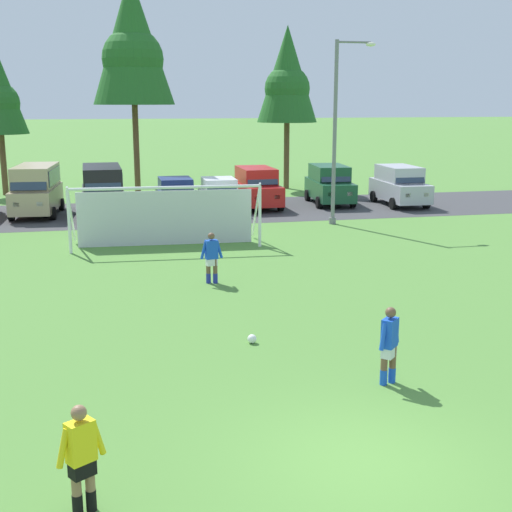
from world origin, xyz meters
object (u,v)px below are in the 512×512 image
(parked_car_slot_left, at_px, (36,189))
(parked_car_slot_center_left, at_px, (103,190))
(parked_car_slot_center, at_px, (176,194))
(referee, at_px, (82,460))
(parked_car_slot_right, at_px, (257,187))
(parked_car_slot_center_right, at_px, (219,194))
(street_lamp, at_px, (338,131))
(soccer_goal, at_px, (166,214))
(soccer_ball, at_px, (252,339))
(parked_car_slot_end, at_px, (400,185))
(parked_car_slot_far_right, at_px, (330,184))
(player_midfield_center, at_px, (212,258))
(player_defender_far, at_px, (389,346))

(parked_car_slot_left, distance_m, parked_car_slot_center_left, 3.48)
(parked_car_slot_center_left, relative_size, parked_car_slot_center, 1.15)
(referee, height_order, parked_car_slot_right, parked_car_slot_right)
(parked_car_slot_left, relative_size, parked_car_slot_center_right, 1.17)
(street_lamp, bearing_deg, parked_car_slot_right, 114.56)
(parked_car_slot_center_right, height_order, parked_car_slot_right, parked_car_slot_right)
(soccer_goal, height_order, parked_car_slot_center_left, soccer_goal)
(soccer_ball, xyz_separation_m, parked_car_slot_center_left, (-3.51, 19.46, 1.23))
(parked_car_slot_center_right, distance_m, parked_car_slot_end, 10.12)
(parked_car_slot_center_left, distance_m, parked_car_slot_far_right, 12.54)
(street_lamp, bearing_deg, parked_car_slot_end, 42.36)
(parked_car_slot_left, xyz_separation_m, parked_car_slot_right, (11.42, 0.13, -0.23))
(parked_car_slot_left, xyz_separation_m, parked_car_slot_far_right, (15.70, 0.55, -0.23))
(player_midfield_center, height_order, parked_car_slot_center_left, parked_car_slot_center_left)
(player_midfield_center, relative_size, parked_car_slot_far_right, 0.35)
(player_midfield_center, distance_m, player_defender_far, 8.91)
(parked_car_slot_center_left, height_order, parked_car_slot_end, parked_car_slot_center_left)
(soccer_goal, xyz_separation_m, street_lamp, (8.26, 3.36, 3.03))
(soccer_goal, xyz_separation_m, parked_car_slot_left, (-5.75, 8.91, 0.05))
(player_defender_far, bearing_deg, player_midfield_center, 105.31)
(parked_car_slot_right, bearing_deg, parked_car_slot_center_left, -170.93)
(soccer_ball, relative_size, parked_car_slot_center, 0.05)
(parked_car_slot_right, bearing_deg, referee, -107.23)
(street_lamp, bearing_deg, soccer_goal, -157.87)
(referee, xyz_separation_m, parked_car_slot_left, (-3.05, 26.87, 0.52))
(parked_car_slot_center, distance_m, parked_car_slot_center_right, 2.31)
(soccer_goal, xyz_separation_m, parked_car_slot_center_right, (3.50, 8.27, -0.42))
(parked_car_slot_end, relative_size, street_lamp, 0.55)
(soccer_goal, bearing_deg, parked_car_slot_center, 81.86)
(soccer_ball, bearing_deg, soccer_goal, 95.03)
(referee, distance_m, parked_car_slot_end, 30.87)
(parked_car_slot_end, xyz_separation_m, street_lamp, (-5.35, -4.88, 3.20))
(player_defender_far, relative_size, parked_car_slot_center, 0.39)
(parked_car_slot_left, xyz_separation_m, street_lamp, (14.01, -5.54, 2.98))
(parked_car_slot_left, bearing_deg, soccer_goal, -57.16)
(player_defender_far, height_order, parked_car_slot_far_right, parked_car_slot_far_right)
(parked_car_slot_right, xyz_separation_m, street_lamp, (2.59, -5.68, 3.20))
(parked_car_slot_center, height_order, parked_car_slot_far_right, parked_car_slot_far_right)
(player_defender_far, xyz_separation_m, parked_car_slot_center_right, (0.23, 22.92, 0.05))
(player_midfield_center, relative_size, parked_car_slot_end, 0.35)
(parked_car_slot_center_left, bearing_deg, parked_car_slot_left, 160.36)
(referee, relative_size, parked_car_slot_right, 0.35)
(soccer_goal, relative_size, parked_car_slot_center, 1.78)
(parked_car_slot_center_left, relative_size, parked_car_slot_right, 1.05)
(player_defender_far, bearing_deg, parked_car_slot_end, 65.68)
(player_defender_far, height_order, parked_car_slot_left, parked_car_slot_left)
(soccer_goal, xyz_separation_m, parked_car_slot_center, (1.27, 8.88, -0.42))
(parked_car_slot_right, relative_size, street_lamp, 0.56)
(parked_car_slot_center_left, height_order, parked_car_slot_center, parked_car_slot_center_left)
(player_midfield_center, height_order, parked_car_slot_left, parked_car_slot_left)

